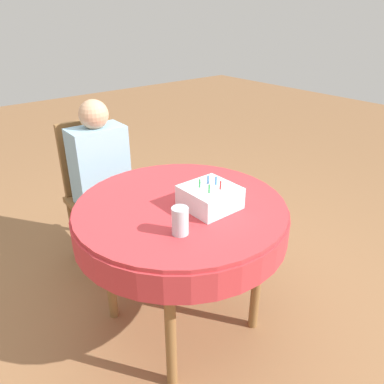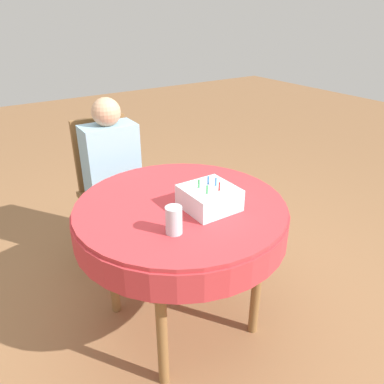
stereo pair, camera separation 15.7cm
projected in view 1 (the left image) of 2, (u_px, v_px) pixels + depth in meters
name	position (u px, v px, depth m)	size (l,w,h in m)	color
ground_plane	(182.00, 320.00, 2.11)	(12.00, 12.00, 0.00)	#8C603D
dining_table	(181.00, 220.00, 1.82)	(1.03, 1.03, 0.75)	#BC3338
chair	(98.00, 189.00, 2.47)	(0.41, 0.41, 0.95)	brown
person	(102.00, 172.00, 2.33)	(0.34, 0.30, 1.11)	tan
birthday_cake	(210.00, 197.00, 1.73)	(0.23, 0.23, 0.14)	white
drinking_glass	(180.00, 221.00, 1.52)	(0.07, 0.07, 0.12)	silver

